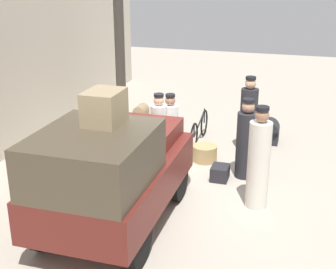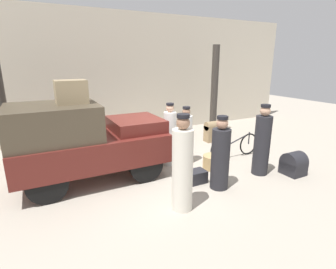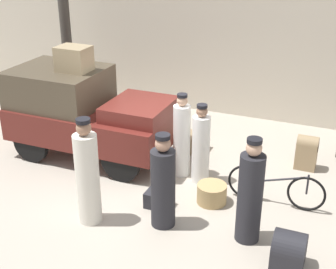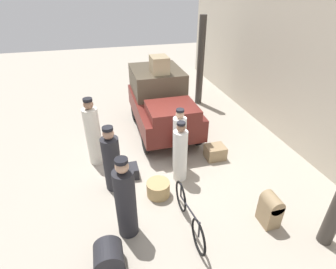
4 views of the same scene
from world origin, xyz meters
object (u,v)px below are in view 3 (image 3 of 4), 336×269
object	(u,v)px
trunk_umber_medium	(289,251)
trunk_wicker_pale	(194,143)
porter_standing_middle	(182,138)
trunk_barrel_dark	(307,151)
bicycle	(275,187)
porter_carrying_trunk	(201,147)
porter_lifting_near_truck	(163,185)
porter_with_bicycle	(250,195)
conductor_in_dark_uniform	(87,176)
trunk_large_brown	(158,199)
trunk_on_truck_roof	(74,59)
truck	(85,111)
wicker_basket	(212,194)

from	to	relation	value
trunk_umber_medium	trunk_wicker_pale	world-z (taller)	trunk_umber_medium
porter_standing_middle	trunk_barrel_dark	distance (m)	2.63
bicycle	porter_standing_middle	distance (m)	2.05
porter_standing_middle	trunk_umber_medium	distance (m)	3.23
porter_standing_middle	porter_carrying_trunk	bearing A→B (deg)	-13.97
porter_lifting_near_truck	porter_with_bicycle	bearing A→B (deg)	6.08
porter_lifting_near_truck	bicycle	bearing A→B (deg)	39.78
porter_with_bicycle	trunk_barrel_dark	size ratio (longest dim) A/B	2.45
trunk_umber_medium	conductor_in_dark_uniform	bearing A→B (deg)	-178.13
porter_lifting_near_truck	trunk_large_brown	xyz separation A→B (m)	(-0.30, 0.45, -0.61)
trunk_wicker_pale	trunk_barrel_dark	bearing A→B (deg)	2.76
bicycle	porter_carrying_trunk	xyz separation A→B (m)	(-1.53, 0.29, 0.39)
porter_with_bicycle	trunk_wicker_pale	size ratio (longest dim) A/B	3.34
trunk_on_truck_roof	porter_lifting_near_truck	bearing A→B (deg)	-33.23
porter_with_bicycle	trunk_umber_medium	world-z (taller)	porter_with_bicycle
truck	porter_carrying_trunk	world-z (taller)	truck
porter_carrying_trunk	porter_lifting_near_truck	bearing A→B (deg)	-93.15
porter_carrying_trunk	trunk_barrel_dark	size ratio (longest dim) A/B	2.21
truck	porter_with_bicycle	xyz separation A→B (m)	(4.01, -1.66, -0.20)
porter_carrying_trunk	trunk_barrel_dark	xyz separation A→B (m)	(1.85, 1.34, -0.35)
conductor_in_dark_uniform	trunk_umber_medium	bearing A→B (deg)	1.87
porter_standing_middle	trunk_large_brown	xyz separation A→B (m)	(0.04, -1.28, -0.65)
wicker_basket	trunk_wicker_pale	xyz separation A→B (m)	(-1.03, 1.89, 0.01)
trunk_wicker_pale	bicycle	bearing A→B (deg)	-35.70
porter_lifting_near_truck	trunk_wicker_pale	distance (m)	2.95
trunk_large_brown	trunk_wicker_pale	world-z (taller)	trunk_wicker_pale
porter_carrying_trunk	trunk_wicker_pale	size ratio (longest dim) A/B	3.01
trunk_wicker_pale	trunk_on_truck_roof	bearing A→B (deg)	-155.33
wicker_basket	porter_with_bicycle	world-z (taller)	porter_with_bicycle
porter_carrying_trunk	conductor_in_dark_uniform	world-z (taller)	conductor_in_dark_uniform
truck	trunk_wicker_pale	world-z (taller)	truck
porter_carrying_trunk	porter_standing_middle	world-z (taller)	porter_standing_middle
truck	trunk_umber_medium	xyz separation A→B (m)	(4.73, -2.08, -0.75)
porter_lifting_near_truck	trunk_barrel_dark	distance (m)	3.57
porter_with_bicycle	trunk_umber_medium	bearing A→B (deg)	-30.27
trunk_umber_medium	trunk_on_truck_roof	size ratio (longest dim) A/B	0.89
truck	trunk_barrel_dark	size ratio (longest dim) A/B	4.74
porter_standing_middle	trunk_on_truck_roof	bearing A→B (deg)	178.33
trunk_large_brown	trunk_umber_medium	size ratio (longest dim) A/B	0.72
porter_standing_middle	trunk_umber_medium	size ratio (longest dim) A/B	2.94
porter_standing_middle	trunk_barrel_dark	bearing A→B (deg)	28.33
porter_with_bicycle	trunk_barrel_dark	xyz separation A→B (m)	(0.53, 2.82, -0.43)
wicker_basket	trunk_on_truck_roof	distance (m)	3.93
bicycle	trunk_barrel_dark	world-z (taller)	trunk_barrel_dark
conductor_in_dark_uniform	trunk_large_brown	bearing A→B (deg)	43.18
trunk_umber_medium	trunk_on_truck_roof	bearing A→B (deg)	156.96
porter_with_bicycle	trunk_on_truck_roof	bearing A→B (deg)	158.30
wicker_basket	trunk_umber_medium	bearing A→B (deg)	-37.97
porter_with_bicycle	trunk_on_truck_roof	size ratio (longest dim) A/B	2.71
bicycle	trunk_wicker_pale	size ratio (longest dim) A/B	3.28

